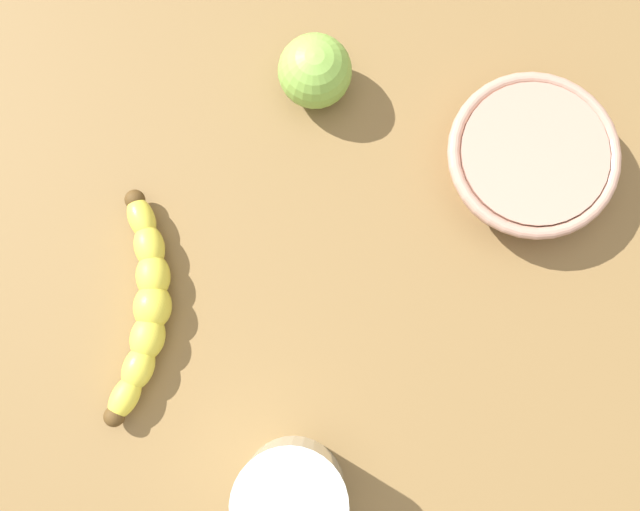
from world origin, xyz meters
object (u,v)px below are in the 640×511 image
banana (147,308)px  green_apple_fruit (318,73)px  smoothie_glass (294,500)px  ceramic_bowl (533,160)px

banana → green_apple_fruit: bearing=-32.4°
smoothie_glass → ceramic_bowl: size_ratio=0.59×
smoothie_glass → green_apple_fruit: 39.13cm
banana → ceramic_bowl: size_ratio=1.19×
banana → green_apple_fruit: 27.51cm
green_apple_fruit → smoothie_glass: bearing=-147.8°
banana → green_apple_fruit: (27.46, -0.10, 1.80)cm
banana → smoothie_glass: smoothie_glass is taller
ceramic_bowl → smoothie_glass: bearing=178.9°
banana → smoothie_glass: 21.87cm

